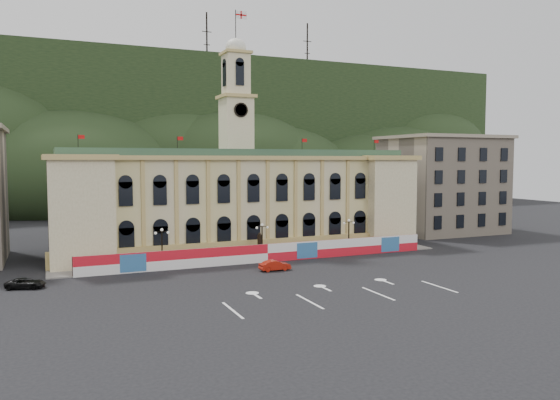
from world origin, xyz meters
name	(u,v)px	position (x,y,z in m)	size (l,w,h in m)	color
ground	(318,285)	(0.00, 0.00, 0.00)	(260.00, 260.00, 0.00)	black
lane_markings	(340,295)	(0.00, -5.00, 0.00)	(26.00, 10.00, 0.02)	white
hill_ridge	(140,142)	(0.03, 121.99, 19.48)	(230.00, 80.00, 64.00)	black
city_hall	(237,199)	(0.00, 27.63, 7.85)	(56.20, 17.60, 37.10)	beige
side_building_right	(442,184)	(43.00, 30.93, 9.33)	(21.00, 17.00, 18.60)	#C1AD95
hoarding_fence	(268,253)	(0.06, 15.07, 1.25)	(50.00, 0.44, 2.50)	red
pavement	(260,258)	(0.00, 17.75, 0.08)	(56.00, 5.50, 0.16)	slate
statue	(260,250)	(0.00, 18.00, 1.19)	(1.40, 1.40, 3.72)	#595651
lamp_left	(162,244)	(-14.00, 17.00, 3.07)	(1.96, 0.44, 5.15)	black
lamp_center	(262,238)	(0.00, 17.00, 3.07)	(1.96, 0.44, 5.15)	black
lamp_right	(349,233)	(14.00, 17.00, 3.07)	(1.96, 0.44, 5.15)	black
red_sedan	(275,265)	(-1.30, 9.30, 0.66)	(4.02, 1.43, 1.32)	#9E180B
black_suv	(26,283)	(-30.00, 11.17, 0.57)	(4.50, 3.06, 1.15)	black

